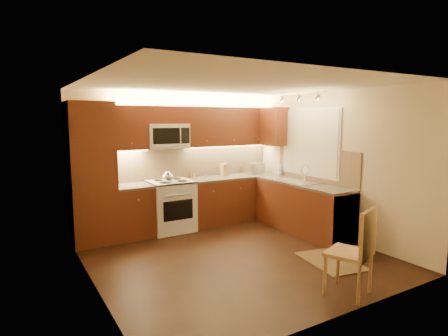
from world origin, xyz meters
TOP-DOWN VIEW (x-y plane):
  - floor at (0.00, 0.00)m, footprint 4.00×4.00m
  - ceiling at (0.00, 0.00)m, footprint 4.00×4.00m
  - wall_back at (0.00, 2.00)m, footprint 4.00×0.01m
  - wall_front at (0.00, -2.00)m, footprint 4.00×0.01m
  - wall_left at (-2.00, 0.00)m, footprint 0.01×4.00m
  - wall_right at (2.00, 0.00)m, footprint 0.01×4.00m
  - pantry at (-1.65, 1.70)m, footprint 0.70×0.60m
  - base_cab_back_left at (-0.99, 1.70)m, footprint 0.62×0.60m
  - counter_back_left at (-0.99, 1.70)m, footprint 0.62×0.60m
  - base_cab_back_right at (1.04, 1.70)m, footprint 1.92×0.60m
  - counter_back_right at (1.04, 1.70)m, footprint 1.92×0.60m
  - base_cab_right at (1.70, 0.40)m, footprint 0.60×2.00m
  - counter_right at (1.70, 0.40)m, footprint 0.60×2.00m
  - dishwasher at (1.70, -0.30)m, footprint 0.58×0.60m
  - backsplash_back at (0.35, 1.99)m, footprint 3.30×0.02m
  - backsplash_right at (1.99, 0.40)m, footprint 0.02×2.00m
  - upper_cab_back_left at (-0.99, 1.82)m, footprint 0.62×0.35m
  - upper_cab_back_right at (1.04, 1.82)m, footprint 1.92×0.35m
  - upper_cab_bridge at (-0.30, 1.82)m, footprint 0.76×0.35m
  - upper_cab_right_corner at (1.82, 1.40)m, footprint 0.35×0.50m
  - stove at (-0.30, 1.68)m, footprint 0.76×0.65m
  - microwave at (-0.30, 1.81)m, footprint 0.76×0.38m
  - window_frame at (1.99, 0.55)m, footprint 0.03×1.44m
  - window_blinds at (1.97, 0.55)m, footprint 0.02×1.36m
  - sink at (1.70, 0.55)m, footprint 0.52×0.86m
  - faucet at (1.88, 0.55)m, footprint 0.20×0.04m
  - track_light_bar at (1.55, 0.40)m, footprint 0.04×1.20m
  - kettle at (-0.43, 1.49)m, footprint 0.25×0.25m
  - toaster_oven at (1.61, 1.79)m, footprint 0.40×0.31m
  - knife_block at (0.91, 1.82)m, footprint 0.13×0.18m
  - spice_jar_a at (0.49, 1.84)m, footprint 0.05×0.05m
  - spice_jar_b at (0.23, 1.94)m, footprint 0.06×0.06m
  - spice_jar_c at (0.35, 1.83)m, footprint 0.05×0.05m
  - spice_jar_d at (0.30, 1.92)m, footprint 0.06×0.06m
  - soap_bottle at (1.94, 1.33)m, footprint 0.11×0.11m
  - rug at (1.07, -0.90)m, footprint 0.79×1.04m
  - dining_chair at (0.49, -1.69)m, footprint 0.59×0.59m

SIDE VIEW (x-z plane):
  - floor at x=0.00m, z-range -0.01..0.01m
  - rug at x=1.07m, z-range 0.00..0.01m
  - base_cab_back_left at x=-0.99m, z-range 0.00..0.86m
  - base_cab_back_right at x=1.04m, z-range 0.00..0.86m
  - base_cab_right at x=1.70m, z-range 0.00..0.86m
  - dishwasher at x=1.70m, z-range 0.01..0.85m
  - stove at x=-0.30m, z-range 0.00..0.92m
  - dining_chair at x=0.49m, z-range 0.00..1.03m
  - counter_back_left at x=-0.99m, z-range 0.86..0.90m
  - counter_back_right at x=1.04m, z-range 0.86..0.90m
  - counter_right at x=1.70m, z-range 0.86..0.90m
  - spice_jar_a at x=0.49m, z-range 0.90..0.98m
  - spice_jar_c at x=0.35m, z-range 0.90..0.99m
  - spice_jar_d at x=0.30m, z-range 0.90..0.99m
  - spice_jar_b at x=0.23m, z-range 0.90..1.00m
  - sink at x=1.70m, z-range 0.90..1.05m
  - soap_bottle at x=1.94m, z-range 0.90..1.10m
  - toaster_oven at x=1.61m, z-range 0.90..1.13m
  - knife_block at x=0.91m, z-range 0.90..1.14m
  - kettle at x=-0.43m, z-range 0.92..1.16m
  - faucet at x=1.88m, z-range 0.90..1.20m
  - pantry at x=-1.65m, z-range 0.00..2.30m
  - backsplash_back at x=0.35m, z-range 0.90..1.50m
  - backsplash_right at x=1.99m, z-range 0.90..1.50m
  - wall_back at x=0.00m, z-range 0.00..2.50m
  - wall_front at x=0.00m, z-range 0.00..2.50m
  - wall_left at x=-2.00m, z-range 0.00..2.50m
  - wall_right at x=2.00m, z-range 0.00..2.50m
  - window_frame at x=1.99m, z-range 0.98..2.22m
  - window_blinds at x=1.97m, z-range 1.02..2.18m
  - microwave at x=-0.30m, z-range 1.50..1.94m
  - upper_cab_back_left at x=-0.99m, z-range 1.50..2.25m
  - upper_cab_back_right at x=1.04m, z-range 1.50..2.25m
  - upper_cab_right_corner at x=1.82m, z-range 1.50..2.25m
  - upper_cab_bridge at x=-0.30m, z-range 1.94..2.25m
  - track_light_bar at x=1.55m, z-range 2.44..2.48m
  - ceiling at x=0.00m, z-range 2.50..2.50m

